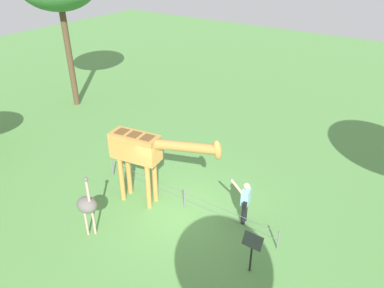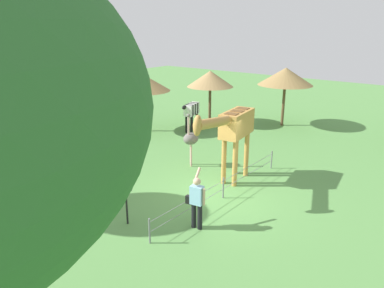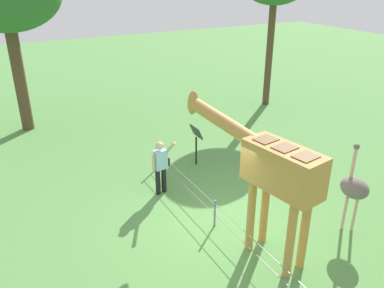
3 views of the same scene
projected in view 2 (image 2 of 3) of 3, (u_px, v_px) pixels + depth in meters
name	position (u px, v px, depth m)	size (l,w,h in m)	color
ground_plane	(218.00, 196.00, 12.64)	(60.00, 60.00, 0.00)	#568E47
giraffe	(233.00, 128.00, 13.07)	(4.00, 1.10, 3.16)	#BC8942
visitor	(197.00, 200.00, 10.39)	(0.64, 0.57, 1.71)	black
zebra	(191.00, 111.00, 19.92)	(1.81, 0.81, 1.66)	black
ostrich	(191.00, 139.00, 15.03)	(0.70, 0.56, 2.25)	#CC9E93
shade_hut_near	(210.00, 79.00, 21.00)	(2.68, 2.68, 3.14)	brown
shade_hut_far	(286.00, 77.00, 20.64)	(3.10, 3.10, 3.35)	brown
shade_hut_aside	(142.00, 83.00, 19.55)	(2.97, 2.97, 3.15)	brown
info_sign	(126.00, 195.00, 10.60)	(0.56, 0.21, 1.32)	black
wire_fence	(223.00, 187.00, 12.38)	(7.05, 0.05, 0.75)	slate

